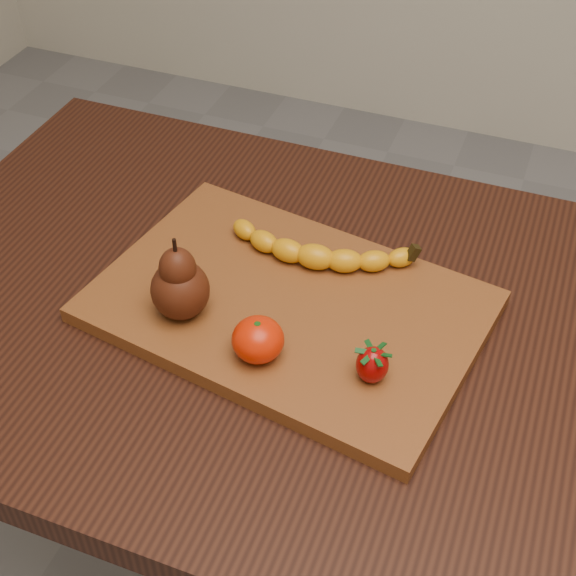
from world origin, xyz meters
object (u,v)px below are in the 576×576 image
at_px(table, 273,359).
at_px(cutting_board, 288,306).
at_px(pear, 179,277).
at_px(mandarin, 258,340).

xyz_separation_m(table, cutting_board, (0.02, -0.00, 0.11)).
bearing_deg(table, pear, -142.87).
height_order(table, cutting_board, cutting_board).
height_order(pear, mandarin, pear).
bearing_deg(pear, mandarin, -16.47).
bearing_deg(table, mandarin, -76.59).
distance_m(pear, mandarin, 0.12).
bearing_deg(mandarin, table, 103.41).
relative_size(table, mandarin, 17.18).
distance_m(table, pear, 0.20).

